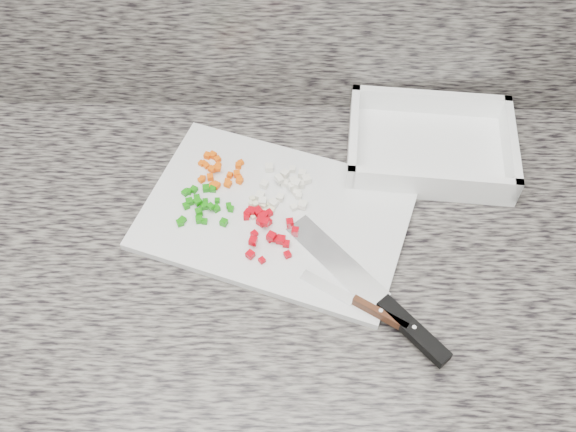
{
  "coord_description": "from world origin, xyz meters",
  "views": [
    {
      "loc": [
        0.13,
        0.9,
        1.73
      ],
      "look_at": [
        0.12,
        1.46,
        0.93
      ],
      "focal_mm": 40.0,
      "sensor_mm": 36.0,
      "label": 1
    }
  ],
  "objects": [
    {
      "name": "cabinet",
      "position": [
        0.0,
        1.44,
        0.43
      ],
      "size": [
        3.92,
        0.62,
        0.86
      ],
      "primitive_type": "cube",
      "color": "white",
      "rests_on": "ground"
    },
    {
      "name": "countertop",
      "position": [
        0.0,
        1.44,
        0.88
      ],
      "size": [
        3.96,
        0.64,
        0.04
      ],
      "primitive_type": "cube",
      "color": "#69645C",
      "rests_on": "cabinet"
    },
    {
      "name": "cutting_board",
      "position": [
        0.1,
        1.48,
        0.91
      ],
      "size": [
        0.47,
        0.38,
        0.01
      ],
      "primitive_type": "cube",
      "rotation": [
        0.0,
        0.0,
        -0.32
      ],
      "color": "silver",
      "rests_on": "countertop"
    },
    {
      "name": "carrot_pile",
      "position": [
        0.0,
        1.56,
        0.92
      ],
      "size": [
        0.08,
        0.08,
        0.02
      ],
      "color": "#F25905",
      "rests_on": "cutting_board"
    },
    {
      "name": "onion_pile",
      "position": [
        0.11,
        1.53,
        0.92
      ],
      "size": [
        0.09,
        0.09,
        0.02
      ],
      "color": "white",
      "rests_on": "cutting_board"
    },
    {
      "name": "green_pepper_pile",
      "position": [
        -0.02,
        1.49,
        0.92
      ],
      "size": [
        0.09,
        0.08,
        0.02
      ],
      "color": "#157E0B",
      "rests_on": "cutting_board"
    },
    {
      "name": "red_pepper_pile",
      "position": [
        0.08,
        1.45,
        0.92
      ],
      "size": [
        0.09,
        0.1,
        0.02
      ],
      "color": "#BA020F",
      "rests_on": "cutting_board"
    },
    {
      "name": "garlic_pile",
      "position": [
        0.08,
        1.49,
        0.92
      ],
      "size": [
        0.04,
        0.04,
        0.01
      ],
      "color": "#EEE9B8",
      "rests_on": "cutting_board"
    },
    {
      "name": "chef_knife",
      "position": [
        0.26,
        1.32,
        0.92
      ],
      "size": [
        0.23,
        0.25,
        0.02
      ],
      "rotation": [
        0.0,
        0.0,
        -0.84
      ],
      "color": "silver",
      "rests_on": "cutting_board"
    },
    {
      "name": "paring_knife",
      "position": [
        0.23,
        1.32,
        0.92
      ],
      "size": [
        0.15,
        0.1,
        0.02
      ],
      "rotation": [
        0.0,
        0.0,
        -0.55
      ],
      "color": "silver",
      "rests_on": "cutting_board"
    },
    {
      "name": "tray",
      "position": [
        0.35,
        1.62,
        0.92
      ],
      "size": [
        0.29,
        0.22,
        0.06
      ],
      "rotation": [
        0.0,
        0.0,
        -0.08
      ],
      "color": "white",
      "rests_on": "countertop"
    }
  ]
}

